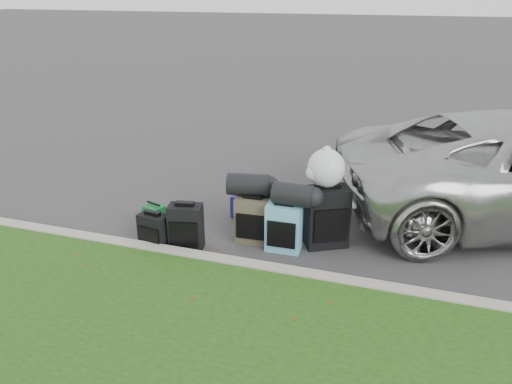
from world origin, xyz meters
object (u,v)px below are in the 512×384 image
(suitcase_large_black_left, at_px, (186,227))
(suitcase_olive, at_px, (253,220))
(tote_green, at_px, (155,216))
(tote_navy, at_px, (243,206))
(suitcase_small_black, at_px, (154,232))
(suitcase_teal, at_px, (284,228))
(suitcase_large_black_right, at_px, (327,217))

(suitcase_large_black_left, height_order, suitcase_olive, suitcase_olive)
(tote_green, bearing_deg, tote_navy, 49.27)
(suitcase_small_black, xyz_separation_m, tote_navy, (0.78, 1.28, -0.07))
(tote_navy, bearing_deg, tote_green, -145.84)
(suitcase_large_black_left, xyz_separation_m, suitcase_teal, (1.21, 0.37, 0.01))
(tote_green, height_order, tote_navy, tote_navy)
(suitcase_small_black, xyz_separation_m, suitcase_large_black_left, (0.41, 0.12, 0.07))
(suitcase_olive, height_order, tote_navy, suitcase_olive)
(suitcase_olive, height_order, suitcase_large_black_right, suitcase_large_black_right)
(suitcase_teal, bearing_deg, suitcase_small_black, -165.14)
(suitcase_large_black_right, bearing_deg, suitcase_small_black, 171.36)
(suitcase_large_black_left, bearing_deg, suitcase_olive, 20.08)
(suitcase_olive, xyz_separation_m, tote_green, (-1.49, 0.00, -0.16))
(suitcase_large_black_right, distance_m, tote_navy, 1.44)
(suitcase_small_black, bearing_deg, suitcase_olive, 34.71)
(suitcase_small_black, bearing_deg, suitcase_teal, 24.45)
(suitcase_large_black_left, bearing_deg, suitcase_teal, 4.89)
(suitcase_olive, bearing_deg, tote_green, 177.26)
(suitcase_large_black_right, bearing_deg, suitcase_olive, 162.55)
(suitcase_large_black_left, xyz_separation_m, tote_navy, (0.37, 1.16, -0.14))
(suitcase_large_black_left, bearing_deg, tote_navy, 60.20)
(suitcase_olive, height_order, suitcase_teal, suitcase_teal)
(suitcase_large_black_left, distance_m, tote_green, 0.89)
(suitcase_small_black, bearing_deg, tote_green, 126.51)
(suitcase_small_black, bearing_deg, suitcase_large_black_left, 23.61)
(suitcase_olive, distance_m, tote_green, 1.50)
(suitcase_teal, xyz_separation_m, suitcase_large_black_right, (0.50, 0.30, 0.09))
(suitcase_small_black, relative_size, tote_green, 1.58)
(suitcase_large_black_left, relative_size, tote_navy, 1.83)
(suitcase_olive, bearing_deg, suitcase_small_black, -155.66)
(suitcase_small_black, height_order, suitcase_teal, suitcase_teal)
(suitcase_small_black, height_order, tote_navy, suitcase_small_black)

